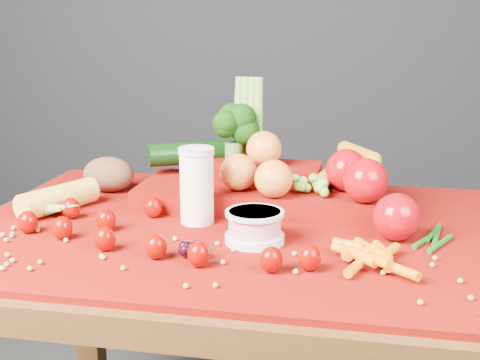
% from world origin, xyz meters
% --- Properties ---
extents(table, '(1.10, 0.80, 0.75)m').
position_xyz_m(table, '(0.00, 0.00, 0.66)').
color(table, '#3A200D').
rests_on(table, ground).
extents(red_cloth, '(1.05, 0.75, 0.01)m').
position_xyz_m(red_cloth, '(0.00, 0.00, 0.76)').
color(red_cloth, '#690C03').
rests_on(red_cloth, table).
extents(milk_glass, '(0.07, 0.07, 0.15)m').
position_xyz_m(milk_glass, '(-0.08, 0.01, 0.84)').
color(milk_glass, white).
rests_on(milk_glass, red_cloth).
extents(yogurt_bowl, '(0.11, 0.11, 0.06)m').
position_xyz_m(yogurt_bowl, '(0.05, -0.08, 0.79)').
color(yogurt_bowl, silver).
rests_on(yogurt_bowl, red_cloth).
extents(strawberry_scatter, '(0.58, 0.28, 0.05)m').
position_xyz_m(strawberry_scatter, '(-0.15, -0.14, 0.79)').
color(strawberry_scatter, '#7C0200').
rests_on(strawberry_scatter, red_cloth).
extents(dark_grape_cluster, '(0.06, 0.05, 0.03)m').
position_xyz_m(dark_grape_cluster, '(-0.04, -0.18, 0.78)').
color(dark_grape_cluster, black).
rests_on(dark_grape_cluster, red_cloth).
extents(soybean_scatter, '(0.84, 0.24, 0.01)m').
position_xyz_m(soybean_scatter, '(0.00, -0.20, 0.77)').
color(soybean_scatter, tan).
rests_on(soybean_scatter, red_cloth).
extents(corn_ear, '(0.24, 0.26, 0.06)m').
position_xyz_m(corn_ear, '(-0.38, -0.01, 0.78)').
color(corn_ear, gold).
rests_on(corn_ear, red_cloth).
extents(potato, '(0.12, 0.09, 0.08)m').
position_xyz_m(potato, '(-0.35, 0.19, 0.80)').
color(potato, '#55321F').
rests_on(potato, red_cloth).
extents(baby_carrot_pile, '(0.18, 0.17, 0.03)m').
position_xyz_m(baby_carrot_pile, '(0.26, -0.16, 0.78)').
color(baby_carrot_pile, orange).
rests_on(baby_carrot_pile, red_cloth).
extents(green_bean_pile, '(0.14, 0.12, 0.01)m').
position_xyz_m(green_bean_pile, '(0.36, -0.01, 0.77)').
color(green_bean_pile, '#145713').
rests_on(green_bean_pile, red_cloth).
extents(produce_mound, '(0.60, 0.38, 0.27)m').
position_xyz_m(produce_mound, '(0.05, 0.15, 0.82)').
color(produce_mound, '#690C03').
rests_on(produce_mound, red_cloth).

